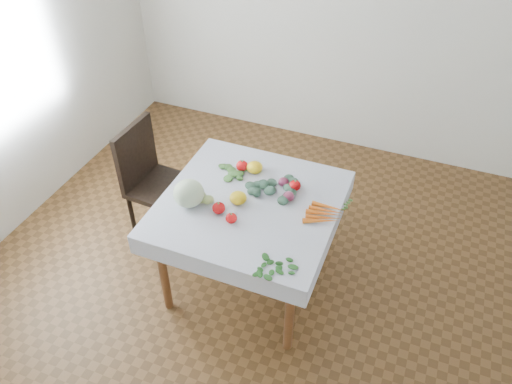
# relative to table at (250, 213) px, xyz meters

# --- Properties ---
(ground) EXTENTS (4.00, 4.00, 0.00)m
(ground) POSITION_rel_table_xyz_m (0.00, 0.00, -0.65)
(ground) COLOR brown
(back_wall) EXTENTS (4.00, 0.04, 2.70)m
(back_wall) POSITION_rel_table_xyz_m (0.00, 2.00, 0.70)
(back_wall) COLOR white
(back_wall) RESTS_ON ground
(table) EXTENTS (1.00, 1.00, 0.75)m
(table) POSITION_rel_table_xyz_m (0.00, 0.00, 0.00)
(table) COLOR brown
(table) RESTS_ON ground
(tablecloth) EXTENTS (1.12, 1.12, 0.01)m
(tablecloth) POSITION_rel_table_xyz_m (0.00, 0.00, 0.10)
(tablecloth) COLOR silver
(tablecloth) RESTS_ON table
(chair) EXTENTS (0.45, 0.45, 0.96)m
(chair) POSITION_rel_table_xyz_m (-0.90, 0.22, -0.11)
(chair) COLOR black
(chair) RESTS_ON ground
(cabbage) EXTENTS (0.26, 0.26, 0.18)m
(cabbage) POSITION_rel_table_xyz_m (-0.35, -0.16, 0.19)
(cabbage) COLOR #B0C4A4
(cabbage) RESTS_ON tablecloth
(tomato_a) EXTENTS (0.11, 0.11, 0.07)m
(tomato_a) POSITION_rel_table_xyz_m (-0.18, 0.29, 0.14)
(tomato_a) COLOR red
(tomato_a) RESTS_ON tablecloth
(tomato_b) EXTENTS (0.08, 0.08, 0.07)m
(tomato_b) POSITION_rel_table_xyz_m (0.23, 0.23, 0.14)
(tomato_b) COLOR red
(tomato_b) RESTS_ON tablecloth
(tomato_c) EXTENTS (0.09, 0.09, 0.07)m
(tomato_c) POSITION_rel_table_xyz_m (-0.14, -0.16, 0.14)
(tomato_c) COLOR red
(tomato_c) RESTS_ON tablecloth
(tomato_d) EXTENTS (0.09, 0.09, 0.06)m
(tomato_d) POSITION_rel_table_xyz_m (-0.03, -0.21, 0.13)
(tomato_d) COLOR red
(tomato_d) RESTS_ON tablecloth
(heirloom_back) EXTENTS (0.13, 0.13, 0.08)m
(heirloom_back) POSITION_rel_table_xyz_m (-0.09, 0.30, 0.14)
(heirloom_back) COLOR gold
(heirloom_back) RESTS_ON tablecloth
(heirloom_front) EXTENTS (0.11, 0.11, 0.08)m
(heirloom_front) POSITION_rel_table_xyz_m (-0.07, -0.03, 0.14)
(heirloom_front) COLOR gold
(heirloom_front) RESTS_ON tablecloth
(onion_a) EXTENTS (0.08, 0.08, 0.06)m
(onion_a) POSITION_rel_table_xyz_m (0.15, 0.24, 0.13)
(onion_a) COLOR maroon
(onion_a) RESTS_ON tablecloth
(onion_b) EXTENTS (0.08, 0.08, 0.06)m
(onion_b) POSITION_rel_table_xyz_m (0.23, 0.11, 0.13)
(onion_b) COLOR maroon
(onion_b) RESTS_ON tablecloth
(tomatillo_cluster) EXTENTS (0.11, 0.14, 0.05)m
(tomatillo_cluster) POSITION_rel_table_xyz_m (-0.30, -0.12, 0.13)
(tomatillo_cluster) COLOR #A6BA6B
(tomatillo_cluster) RESTS_ON tablecloth
(carrot_bunch) EXTENTS (0.22, 0.22, 0.03)m
(carrot_bunch) POSITION_rel_table_xyz_m (0.48, 0.05, 0.12)
(carrot_bunch) COLOR orange
(carrot_bunch) RESTS_ON tablecloth
(kale_bunch) EXTENTS (0.29, 0.28, 0.04)m
(kale_bunch) POSITION_rel_table_xyz_m (0.09, 0.18, 0.12)
(kale_bunch) COLOR #375A49
(kale_bunch) RESTS_ON tablecloth
(basil_bunch) EXTENTS (0.23, 0.18, 0.01)m
(basil_bunch) POSITION_rel_table_xyz_m (0.36, -0.47, 0.11)
(basil_bunch) COLOR #1D581B
(basil_bunch) RESTS_ON tablecloth
(dill_bunch) EXTENTS (0.23, 0.20, 0.02)m
(dill_bunch) POSITION_rel_table_xyz_m (-0.24, 0.23, 0.11)
(dill_bunch) COLOR #4B853D
(dill_bunch) RESTS_ON tablecloth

